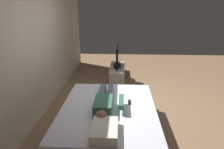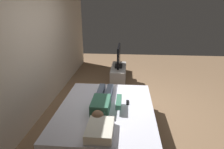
{
  "view_description": "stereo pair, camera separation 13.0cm",
  "coord_description": "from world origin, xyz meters",
  "px_view_note": "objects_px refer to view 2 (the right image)",
  "views": [
    {
      "loc": [
        -3.66,
        0.16,
        2.12
      ],
      "look_at": [
        0.33,
        0.36,
        0.69
      ],
      "focal_mm": 31.27,
      "sensor_mm": 36.0,
      "label": 1
    },
    {
      "loc": [
        -3.65,
        0.03,
        2.12
      ],
      "look_at": [
        0.33,
        0.36,
        0.69
      ],
      "focal_mm": 31.27,
      "sensor_mm": 36.0,
      "label": 2
    }
  ],
  "objects_px": {
    "pillow": "(100,130)",
    "remote": "(127,102)",
    "person": "(103,102)",
    "tv": "(119,57)",
    "tv_stand": "(119,75)",
    "bed": "(106,122)"
  },
  "relations": [
    {
      "from": "pillow",
      "to": "person",
      "type": "distance_m",
      "value": 0.73
    },
    {
      "from": "tv",
      "to": "tv_stand",
      "type": "bearing_deg",
      "value": 165.96
    },
    {
      "from": "person",
      "to": "tv",
      "type": "relative_size",
      "value": 1.43
    },
    {
      "from": "pillow",
      "to": "remote",
      "type": "height_order",
      "value": "pillow"
    },
    {
      "from": "person",
      "to": "tv",
      "type": "height_order",
      "value": "tv"
    },
    {
      "from": "pillow",
      "to": "tv_stand",
      "type": "height_order",
      "value": "pillow"
    },
    {
      "from": "pillow",
      "to": "tv_stand",
      "type": "distance_m",
      "value": 3.07
    },
    {
      "from": "remote",
      "to": "tv",
      "type": "bearing_deg",
      "value": 6.92
    },
    {
      "from": "tv_stand",
      "to": "person",
      "type": "bearing_deg",
      "value": 176.51
    },
    {
      "from": "pillow",
      "to": "person",
      "type": "bearing_deg",
      "value": 4.38
    },
    {
      "from": "tv_stand",
      "to": "tv",
      "type": "distance_m",
      "value": 0.53
    },
    {
      "from": "bed",
      "to": "remote",
      "type": "bearing_deg",
      "value": -62.73
    },
    {
      "from": "remote",
      "to": "tv",
      "type": "distance_m",
      "value": 2.2
    },
    {
      "from": "person",
      "to": "remote",
      "type": "height_order",
      "value": "person"
    },
    {
      "from": "person",
      "to": "remote",
      "type": "xyz_separation_m",
      "value": [
        0.15,
        -0.4,
        -0.07
      ]
    },
    {
      "from": "remote",
      "to": "bed",
      "type": "bearing_deg",
      "value": 117.27
    },
    {
      "from": "pillow",
      "to": "remote",
      "type": "xyz_separation_m",
      "value": [
        0.88,
        -0.35,
        -0.05
      ]
    },
    {
      "from": "remote",
      "to": "person",
      "type": "bearing_deg",
      "value": 110.47
    },
    {
      "from": "bed",
      "to": "remote",
      "type": "xyz_separation_m",
      "value": [
        0.18,
        -0.35,
        0.29
      ]
    },
    {
      "from": "person",
      "to": "tv_stand",
      "type": "relative_size",
      "value": 1.15
    },
    {
      "from": "tv_stand",
      "to": "tv",
      "type": "xyz_separation_m",
      "value": [
        0.0,
        -0.0,
        0.53
      ]
    },
    {
      "from": "tv",
      "to": "remote",
      "type": "bearing_deg",
      "value": -173.08
    }
  ]
}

